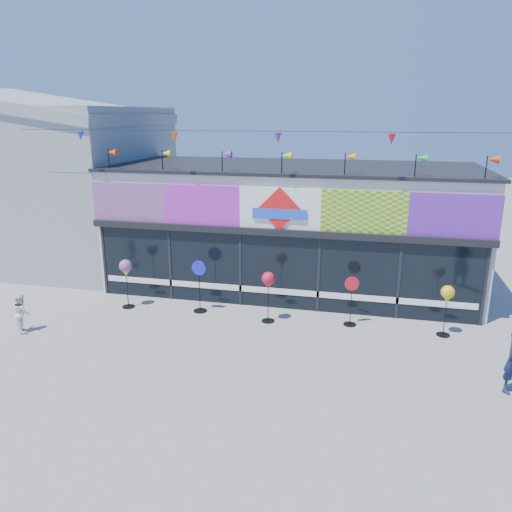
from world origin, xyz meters
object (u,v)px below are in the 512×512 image
(spinner_2, at_px, (268,282))
(spinner_3, at_px, (351,300))
(child, at_px, (22,313))
(spinner_0, at_px, (126,269))
(spinner_4, at_px, (447,296))
(spinner_1, at_px, (199,285))

(spinner_2, bearing_deg, spinner_3, 7.03)
(child, bearing_deg, spinner_0, -86.89)
(spinner_4, distance_m, child, 11.45)
(spinner_1, bearing_deg, spinner_0, -175.55)
(spinner_1, relative_size, spinner_4, 1.13)
(spinner_2, height_order, spinner_4, spinner_2)
(spinner_2, distance_m, spinner_3, 2.37)
(spinner_4, bearing_deg, spinner_0, -179.78)
(spinner_3, relative_size, child, 1.33)
(spinner_1, bearing_deg, spinner_2, -7.50)
(spinner_3, bearing_deg, spinner_2, -172.97)
(spinner_0, height_order, spinner_2, spinner_0)
(spinner_1, height_order, spinner_3, spinner_1)
(spinner_1, height_order, spinner_2, spinner_1)
(spinner_0, relative_size, spinner_3, 1.07)
(spinner_3, height_order, child, spinner_3)
(spinner_3, relative_size, spinner_4, 1.01)
(spinner_2, relative_size, spinner_3, 1.04)
(spinner_1, height_order, spinner_4, spinner_1)
(spinner_3, bearing_deg, spinner_1, -179.99)
(spinner_1, xyz_separation_m, child, (-4.24, -2.46, -0.31))
(spinner_1, distance_m, spinner_3, 4.47)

